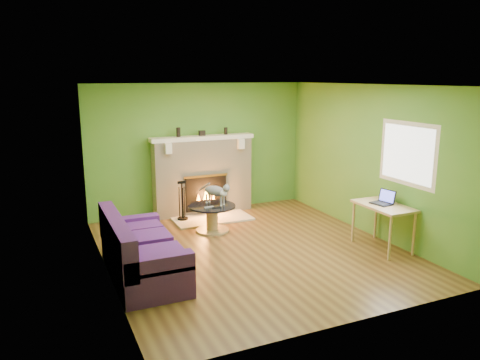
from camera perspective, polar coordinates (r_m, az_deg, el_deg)
The scene contains 22 objects.
floor at distance 7.59m, azimuth 1.48°, elevation -8.52°, with size 5.00×5.00×0.00m, color #593619.
ceiling at distance 7.09m, azimuth 1.60°, elevation 11.50°, with size 5.00×5.00×0.00m, color white.
wall_back at distance 9.51m, azimuth -4.98°, elevation 3.86°, with size 5.00×5.00×0.00m, color #48842B.
wall_front at distance 5.15m, azimuth 13.64°, elevation -3.93°, with size 5.00×5.00×0.00m, color #48842B.
wall_left at distance 6.60m, azimuth -16.38°, elevation -0.49°, with size 5.00×5.00×0.00m, color #48842B.
wall_right at distance 8.43m, azimuth 15.48°, elevation 2.33°, with size 5.00×5.00×0.00m, color #48842B.
window_frame at distance 7.72m, azimuth 19.75°, elevation 3.02°, with size 1.20×1.20×0.00m, color silver.
window_pane at distance 7.72m, azimuth 19.71°, elevation 3.02°, with size 1.06×1.06×0.00m, color white.
fireplace at distance 9.43m, azimuth -4.55°, elevation 0.54°, with size 2.10×0.46×1.58m.
hearth at distance 9.16m, azimuth -3.39°, elevation -4.72°, with size 1.50×0.75×0.03m, color beige.
mantel at distance 9.29m, azimuth -4.59°, elevation 5.15°, with size 2.10×0.28×0.08m, color white.
sofa at distance 6.69m, azimuth -12.20°, elevation -8.69°, with size 0.89×1.94×0.87m.
coffee_table at distance 8.41m, azimuth -3.42°, elevation -4.43°, with size 0.85×0.85×0.48m.
desk at distance 7.81m, azimuth 17.11°, elevation -3.54°, with size 0.57×0.99×0.73m.
cat at distance 8.38m, azimuth -3.07°, elevation -1.63°, with size 0.24×0.65×0.40m, color slate, non-canonical shape.
remote_silver at distance 8.21m, azimuth -3.80°, elevation -3.32°, with size 0.17×0.04×0.02m, color gray.
remote_black at distance 8.20m, azimuth -2.86°, elevation -3.34°, with size 0.16×0.04×0.02m, color black.
laptop at distance 7.78m, azimuth 16.86°, elevation -2.02°, with size 0.27×0.31×0.23m, color black, non-canonical shape.
fire_tools at distance 9.01m, azimuth -7.06°, elevation -2.45°, with size 0.20×0.20×0.76m, color black, non-canonical shape.
mantel_vase_left at distance 9.15m, azimuth -7.52°, elevation 5.79°, with size 0.08×0.08×0.18m, color black.
mantel_vase_right at distance 9.48m, azimuth -1.75°, elevation 6.01°, with size 0.07×0.07×0.14m, color black.
mantel_box at distance 9.30m, azimuth -4.66°, elevation 5.72°, with size 0.12×0.08×0.10m, color black.
Camera 1 is at (-3.06, -6.39, 2.73)m, focal length 35.00 mm.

